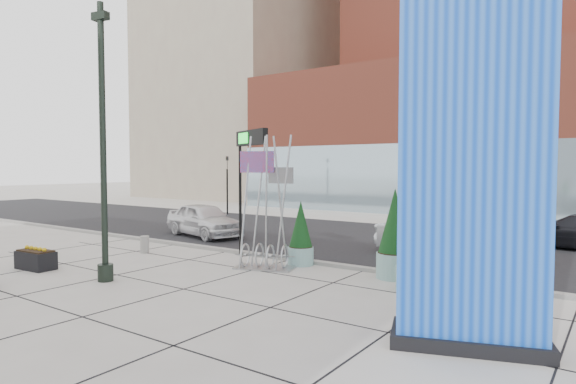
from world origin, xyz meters
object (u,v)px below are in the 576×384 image
Objects in this scene: blue_pylon at (473,104)px; car_silver_mid at (439,238)px; public_art_sculpture at (265,234)px; concrete_bollard at (145,244)px; overhead_street_sign at (256,149)px; lamp_post at (103,169)px; car_white_west at (204,220)px.

blue_pylon reaches higher than car_silver_mid.
car_silver_mid is (4.16, 4.92, -0.38)m from public_art_sculpture.
concrete_bollard is 11.17m from car_silver_mid.
overhead_street_sign is 7.40m from car_silver_mid.
public_art_sculpture is at bearing 154.16° from car_silver_mid.
lamp_post is 9.48m from car_white_west.
car_silver_mid is (11.06, 0.86, -0.03)m from car_white_west.
car_silver_mid is at bearing 30.96° from public_art_sculpture.
car_white_west is 1.00× the size of car_silver_mid.
blue_pylon is at bearing 4.83° from lamp_post.
car_white_west is at bearing 116.93° from lamp_post.
car_silver_mid reaches higher than concrete_bollard.
lamp_post is 5.66m from overhead_street_sign.
public_art_sculpture reaches higher than concrete_bollard.
public_art_sculpture is 3.49m from overhead_street_sign.
blue_pylon is at bearing -12.22° from concrete_bollard.
public_art_sculpture reaches higher than car_silver_mid.
overhead_street_sign is (4.17, 1.80, 3.69)m from concrete_bollard.
car_white_west reaches higher than concrete_bollard.
car_white_west is (-14.25, 7.30, -3.70)m from blue_pylon.
blue_pylon reaches higher than concrete_bollard.
blue_pylon is 9.96m from overhead_street_sign.
lamp_post is 1.72× the size of overhead_street_sign.
overhead_street_sign is at bearing 23.32° from concrete_bollard.
lamp_post is at bearing 165.69° from blue_pylon.
overhead_street_sign is 0.99× the size of car_white_west.
public_art_sculpture is (-7.35, 3.24, -3.35)m from blue_pylon.
blue_pylon reaches higher than public_art_sculpture.
concrete_bollard is at bearing 148.64° from blue_pylon.
lamp_post is 1.83× the size of public_art_sculpture.
car_white_west is 11.09m from car_silver_mid.
blue_pylon is 14.10× the size of concrete_bollard.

